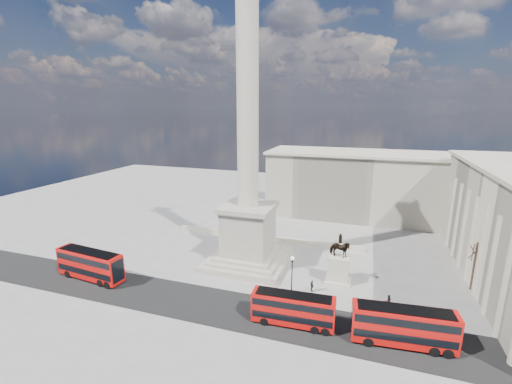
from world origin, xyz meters
The scene contains 15 objects.
ground centered at (0.00, 0.00, 0.00)m, with size 180.00×180.00×0.00m, color gray.
asphalt_road centered at (5.00, -10.00, 0.00)m, with size 120.00×9.00×0.01m, color black.
nelsons_column centered at (0.00, 5.00, 12.92)m, with size 14.00×14.00×49.85m.
balustrade_wall centered at (0.00, 16.00, 0.55)m, with size 40.00×0.60×1.10m, color #C0B69F.
building_northeast centered at (20.00, 40.00, 8.32)m, with size 51.00×17.00×16.60m.
red_bus_a centered at (-22.26, -9.15, 2.57)m, with size 12.30×3.95×4.90m.
red_bus_b centered at (11.73, -10.70, 2.26)m, with size 10.73×2.98×4.31m.
red_bus_c centered at (24.84, -10.42, 2.49)m, with size 11.91×3.73×4.75m.
victorian_lamp centered at (10.05, -4.27, 3.84)m, with size 0.56×0.56×6.51m.
equestrian_statue centered at (16.17, 2.39, 2.91)m, with size 4.01×3.01×8.35m.
bare_tree_mid centered at (38.16, 5.76, 6.01)m, with size 2.01×2.01×7.63m.
bare_tree_far centered at (35.91, 6.68, 6.42)m, with size 2.00×2.00×8.15m.
pedestrian_walking centered at (24.64, -5.69, 0.75)m, with size 0.55×0.36×1.50m, color black.
pedestrian_standing centered at (23.52, -2.62, 0.97)m, with size 0.94×0.73×1.94m, color black.
pedestrian_crossing centered at (12.67, -1.67, 0.91)m, with size 1.07×0.44×1.82m, color black.
Camera 1 is at (19.44, -49.15, 27.41)m, focal length 24.00 mm.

